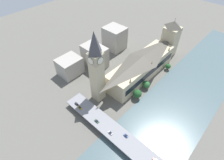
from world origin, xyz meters
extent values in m
plane|color=#605E56|center=(0.00, 0.00, 0.00)|extent=(600.00, 600.00, 0.00)
cube|color=#4C6066|center=(-37.94, 0.00, 0.15)|extent=(63.88, 360.00, 0.30)
cube|color=#C1B28E|center=(15.84, -8.00, 11.17)|extent=(25.69, 95.47, 22.34)
cube|color=black|center=(2.85, -8.00, 12.29)|extent=(0.40, 87.83, 6.70)
pyramid|color=#514C42|center=(15.84, -8.00, 25.08)|extent=(25.17, 93.56, 5.49)
cone|color=tan|center=(4.00, -44.28, 24.84)|extent=(2.20, 2.20, 5.00)
cone|color=tan|center=(4.00, -8.00, 24.84)|extent=(2.20, 2.20, 5.00)
cone|color=tan|center=(4.00, 28.28, 24.84)|extent=(2.20, 2.20, 5.00)
cube|color=#C1B28E|center=(27.64, 48.99, 27.61)|extent=(10.51, 10.51, 55.23)
cube|color=tan|center=(27.64, 48.99, 50.50)|extent=(11.14, 11.14, 9.46)
cylinder|color=black|center=(22.20, 48.99, 50.50)|extent=(0.50, 6.81, 6.81)
cylinder|color=silver|center=(22.10, 48.99, 50.50)|extent=(0.62, 6.31, 6.31)
cylinder|color=black|center=(33.07, 48.99, 50.50)|extent=(0.50, 6.81, 6.81)
cylinder|color=silver|center=(33.17, 48.99, 50.50)|extent=(0.62, 6.31, 6.31)
cylinder|color=black|center=(27.64, 43.56, 50.50)|extent=(6.81, 0.50, 6.81)
cylinder|color=silver|center=(27.64, 43.45, 50.50)|extent=(6.31, 0.62, 6.31)
cylinder|color=black|center=(27.64, 54.42, 50.50)|extent=(6.81, 0.50, 6.81)
cylinder|color=silver|center=(27.64, 54.53, 50.50)|extent=(6.31, 0.62, 6.31)
pyramid|color=#424247|center=(27.64, 48.99, 65.34)|extent=(10.72, 10.72, 20.21)
cube|color=#C1B28E|center=(15.84, -68.60, 19.16)|extent=(17.74, 17.74, 38.33)
pyramid|color=#514C42|center=(15.84, -68.60, 42.32)|extent=(17.74, 17.74, 7.98)
cylinder|color=#333338|center=(15.84, -68.60, 48.31)|extent=(0.30, 0.30, 4.00)
cube|color=slate|center=(-37.94, 70.29, 2.53)|extent=(3.00, 13.67, 5.06)
cube|color=slate|center=(17.98, 70.29, 2.53)|extent=(3.00, 13.67, 5.06)
cube|color=gray|center=(-37.94, 70.29, 5.66)|extent=(159.76, 16.08, 1.20)
cube|color=navy|center=(-23.46, 66.79, 6.87)|extent=(3.83, 1.83, 0.71)
cube|color=black|center=(-23.57, 66.79, 7.47)|extent=(1.99, 1.64, 0.49)
cylinder|color=black|center=(-22.04, 65.97, 6.61)|extent=(0.71, 0.22, 0.71)
cylinder|color=black|center=(-22.04, 67.62, 6.61)|extent=(0.71, 0.22, 0.71)
cylinder|color=black|center=(-24.88, 65.97, 6.61)|extent=(0.71, 0.22, 0.71)
cylinder|color=black|center=(-24.88, 67.62, 6.61)|extent=(0.71, 0.22, 0.71)
cube|color=gold|center=(26.82, 74.31, 6.76)|extent=(4.70, 1.83, 0.57)
cube|color=black|center=(26.67, 74.31, 7.34)|extent=(2.44, 1.65, 0.58)
cylinder|color=black|center=(28.74, 73.48, 6.56)|extent=(0.60, 0.22, 0.60)
cylinder|color=black|center=(28.74, 75.13, 6.56)|extent=(0.60, 0.22, 0.60)
cylinder|color=black|center=(24.89, 73.48, 6.56)|extent=(0.60, 0.22, 0.60)
cylinder|color=black|center=(24.89, 75.13, 6.56)|extent=(0.60, 0.22, 0.60)
cube|color=silver|center=(-12.29, 73.66, 6.79)|extent=(4.14, 1.80, 0.57)
cube|color=black|center=(-12.41, 73.66, 7.34)|extent=(2.15, 1.62, 0.53)
cylinder|color=black|center=(-10.69, 72.85, 6.60)|extent=(0.68, 0.22, 0.68)
cylinder|color=black|center=(-10.69, 74.47, 6.60)|extent=(0.68, 0.22, 0.68)
cylinder|color=black|center=(-13.88, 72.85, 6.60)|extent=(0.68, 0.22, 0.68)
cylinder|color=black|center=(-13.88, 74.47, 6.60)|extent=(0.68, 0.22, 0.68)
cube|color=black|center=(32.36, 73.48, 6.82)|extent=(4.26, 1.78, 0.64)
cube|color=black|center=(32.23, 73.48, 7.43)|extent=(2.22, 1.60, 0.58)
cylinder|color=black|center=(34.02, 72.68, 6.60)|extent=(0.67, 0.22, 0.67)
cylinder|color=black|center=(34.02, 74.28, 6.60)|extent=(0.67, 0.22, 0.67)
cylinder|color=black|center=(30.70, 72.68, 6.60)|extent=(0.67, 0.22, 0.67)
cylinder|color=black|center=(30.70, 74.28, 6.60)|extent=(0.67, 0.22, 0.67)
cube|color=#2D5638|center=(4.25, 73.56, 6.80)|extent=(4.43, 1.87, 0.64)
cube|color=black|center=(4.12, 73.56, 7.35)|extent=(2.30, 1.68, 0.47)
cylinder|color=black|center=(6.04, 72.71, 6.56)|extent=(0.60, 0.22, 0.60)
cylinder|color=black|center=(6.04, 74.40, 6.56)|extent=(0.60, 0.22, 0.60)
cylinder|color=black|center=(2.46, 72.71, 6.56)|extent=(0.60, 0.22, 0.60)
cylinder|color=black|center=(2.46, 74.40, 6.56)|extent=(0.60, 0.22, 0.60)
cube|color=maroon|center=(-52.12, 67.29, 6.80)|extent=(4.58, 1.81, 0.59)
cube|color=black|center=(-52.26, 67.29, 7.34)|extent=(2.38, 1.63, 0.50)
cylinder|color=black|center=(-50.30, 66.47, 6.60)|extent=(0.67, 0.22, 0.67)
cylinder|color=black|center=(-50.30, 68.11, 6.60)|extent=(0.67, 0.22, 0.67)
cube|color=#A39E93|center=(77.53, -30.52, 15.39)|extent=(26.87, 23.82, 30.77)
cube|color=#A39E93|center=(79.01, 45.35, 10.47)|extent=(21.93, 25.64, 20.94)
cube|color=#A39E93|center=(69.36, 14.42, 13.20)|extent=(30.70, 19.44, 26.40)
cylinder|color=brown|center=(-2.53, 23.17, 1.49)|extent=(0.70, 0.70, 2.97)
sphere|color=#1E4C23|center=(-2.53, 23.17, 6.72)|extent=(8.83, 8.83, 8.83)
cylinder|color=brown|center=(-2.27, -39.12, 1.12)|extent=(0.70, 0.70, 2.23)
sphere|color=#235628|center=(-2.27, -39.12, 5.03)|extent=(6.58, 6.58, 6.58)
cylinder|color=brown|center=(-1.06, 5.17, 1.14)|extent=(0.70, 0.70, 2.28)
sphere|color=#2D6633|center=(-1.06, 5.17, 5.68)|extent=(8.00, 8.00, 8.00)
camera|label=1|loc=(-63.79, 127.14, 139.28)|focal=28.00mm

